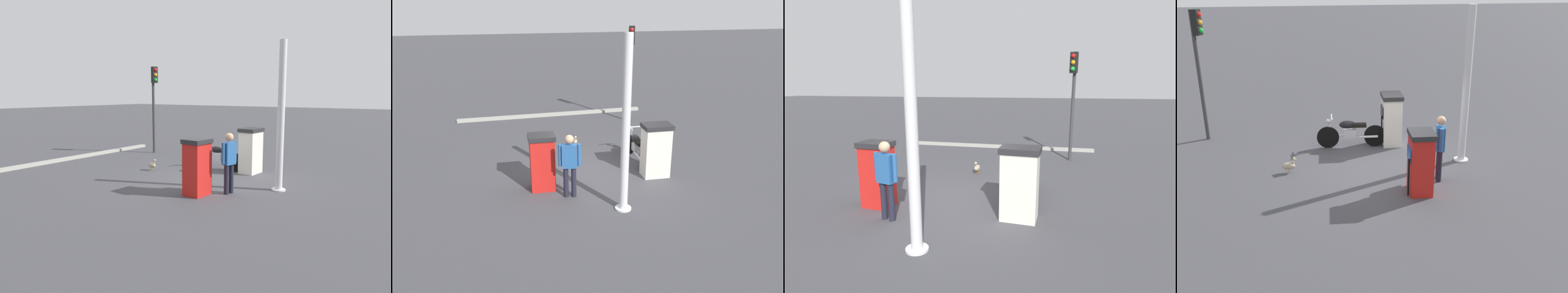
% 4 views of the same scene
% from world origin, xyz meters
% --- Properties ---
extents(ground_plane, '(120.00, 120.00, 0.00)m').
position_xyz_m(ground_plane, '(0.00, 0.00, 0.00)').
color(ground_plane, '#424247').
extents(fuel_pump_near, '(0.69, 0.86, 1.56)m').
position_xyz_m(fuel_pump_near, '(-0.51, -1.64, 0.79)').
color(fuel_pump_near, silver).
rests_on(fuel_pump_near, ground).
extents(fuel_pump_far, '(0.66, 0.74, 1.54)m').
position_xyz_m(fuel_pump_far, '(-0.51, 1.64, 0.78)').
color(fuel_pump_far, red).
rests_on(fuel_pump_far, ground).
extents(motorcycle_near_pump, '(2.05, 0.56, 0.97)m').
position_xyz_m(motorcycle_near_pump, '(0.75, -1.57, 0.48)').
color(motorcycle_near_pump, black).
rests_on(motorcycle_near_pump, ground).
extents(attendant_person, '(0.27, 0.58, 1.68)m').
position_xyz_m(attendant_person, '(-1.16, 1.04, 0.97)').
color(attendant_person, '#1E1E2D').
rests_on(attendant_person, ground).
extents(wandering_duck, '(0.42, 0.20, 0.42)m').
position_xyz_m(wandering_duck, '(2.56, -0.00, 0.20)').
color(wandering_duck, tan).
rests_on(wandering_duck, ground).
extents(roadside_traffic_light, '(0.40, 0.30, 3.92)m').
position_xyz_m(roadside_traffic_light, '(5.00, -2.97, 2.67)').
color(roadside_traffic_light, '#38383A').
rests_on(roadside_traffic_light, ground).
extents(canopy_support_pole, '(0.40, 0.40, 4.17)m').
position_xyz_m(canopy_support_pole, '(-2.17, -0.05, 2.01)').
color(canopy_support_pole, silver).
rests_on(canopy_support_pole, ground).
extents(road_edge_kerb, '(0.29, 8.17, 0.12)m').
position_xyz_m(road_edge_kerb, '(6.77, 0.00, 0.06)').
color(road_edge_kerb, '#9E9E93').
rests_on(road_edge_kerb, ground).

